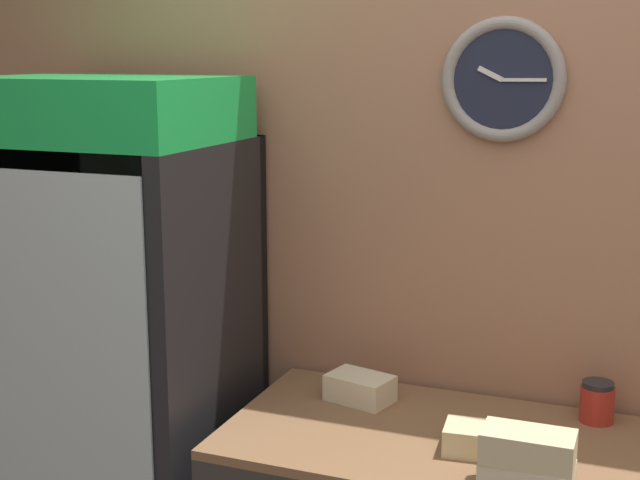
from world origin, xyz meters
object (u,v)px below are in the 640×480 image
at_px(sandwich_stack_bottom, 526,477).
at_px(sandwich_flat_right, 360,388).
at_px(beverage_cooler, 129,356).
at_px(condiment_jar, 597,402).
at_px(sandwich_flat_left, 488,441).
at_px(sandwich_stack_middle, 528,447).

height_order(sandwich_stack_bottom, sandwich_flat_right, sandwich_flat_right).
height_order(beverage_cooler, condiment_jar, beverage_cooler).
height_order(beverage_cooler, sandwich_flat_left, beverage_cooler).
distance_m(sandwich_stack_middle, sandwich_flat_right, 0.65).
xyz_separation_m(sandwich_flat_left, sandwich_flat_right, (-0.41, 0.21, 0.00)).
bearing_deg(condiment_jar, sandwich_flat_left, -127.45).
xyz_separation_m(sandwich_flat_right, condiment_jar, (0.64, 0.10, 0.02)).
xyz_separation_m(sandwich_stack_bottom, sandwich_flat_right, (-0.53, 0.37, 0.00)).
bearing_deg(beverage_cooler, sandwich_stack_bottom, -12.78).
distance_m(sandwich_flat_left, condiment_jar, 0.39).
bearing_deg(sandwich_flat_left, sandwich_flat_right, 152.84).
xyz_separation_m(beverage_cooler, condiment_jar, (1.36, 0.19, -0.02)).
bearing_deg(sandwich_stack_bottom, beverage_cooler, 167.22).
distance_m(sandwich_stack_middle, condiment_jar, 0.49).
distance_m(sandwich_stack_bottom, sandwich_stack_middle, 0.07).
xyz_separation_m(sandwich_stack_bottom, condiment_jar, (0.11, 0.47, 0.02)).
bearing_deg(condiment_jar, sandwich_stack_middle, -103.74).
distance_m(sandwich_flat_left, sandwich_flat_right, 0.46).
height_order(sandwich_stack_middle, sandwich_flat_left, sandwich_stack_middle).
height_order(sandwich_stack_middle, condiment_jar, sandwich_stack_middle).
relative_size(sandwich_stack_middle, condiment_jar, 1.85).
bearing_deg(sandwich_stack_bottom, sandwich_stack_middle, 0.00).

